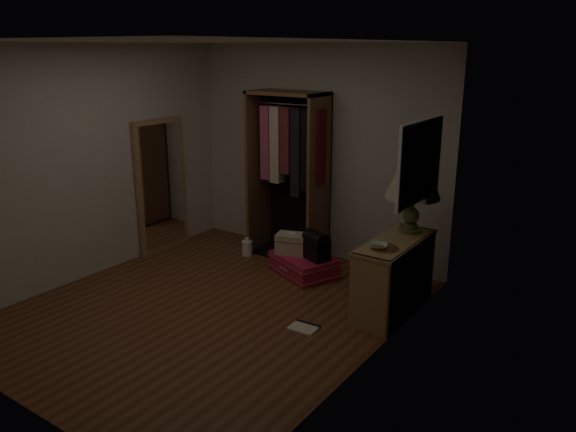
# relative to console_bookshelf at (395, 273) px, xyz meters

# --- Properties ---
(ground) EXTENTS (4.00, 4.00, 0.00)m
(ground) POSITION_rel_console_bookshelf_xyz_m (-1.54, -1.02, -0.40)
(ground) COLOR #583019
(ground) RESTS_ON ground
(room_walls) EXTENTS (3.52, 4.02, 2.60)m
(room_walls) POSITION_rel_console_bookshelf_xyz_m (-1.46, -0.98, 1.10)
(room_walls) COLOR beige
(room_walls) RESTS_ON ground
(console_bookshelf) EXTENTS (0.42, 1.12, 0.75)m
(console_bookshelf) POSITION_rel_console_bookshelf_xyz_m (0.00, 0.00, 0.00)
(console_bookshelf) COLOR #9E7B4C
(console_bookshelf) RESTS_ON ground
(open_wardrobe) EXTENTS (0.99, 0.50, 2.05)m
(open_wardrobe) POSITION_rel_console_bookshelf_xyz_m (-1.76, 0.74, 0.81)
(open_wardrobe) COLOR brown
(open_wardrobe) RESTS_ON ground
(floor_mirror) EXTENTS (0.06, 0.80, 1.70)m
(floor_mirror) POSITION_rel_console_bookshelf_xyz_m (-3.24, -0.02, 0.45)
(floor_mirror) COLOR #9E744C
(floor_mirror) RESTS_ON ground
(pink_suitcase) EXTENTS (0.91, 0.80, 0.23)m
(pink_suitcase) POSITION_rel_console_bookshelf_xyz_m (-1.26, 0.28, -0.29)
(pink_suitcase) COLOR #BE173B
(pink_suitcase) RESTS_ON ground
(train_case) EXTENTS (0.41, 0.34, 0.25)m
(train_case) POSITION_rel_console_bookshelf_xyz_m (-1.42, 0.26, -0.05)
(train_case) COLOR #BDAD90
(train_case) RESTS_ON pink_suitcase
(black_bag) EXTENTS (0.36, 0.30, 0.33)m
(black_bag) POSITION_rel_console_bookshelf_xyz_m (-1.08, 0.26, -0.00)
(black_bag) COLOR black
(black_bag) RESTS_ON pink_suitcase
(table_lamp) EXTENTS (0.62, 0.62, 0.69)m
(table_lamp) POSITION_rel_console_bookshelf_xyz_m (0.00, 0.32, 0.85)
(table_lamp) COLOR #4C5A2C
(table_lamp) RESTS_ON console_bookshelf
(brass_tray) EXTENTS (0.33, 0.33, 0.02)m
(brass_tray) POSITION_rel_console_bookshelf_xyz_m (0.00, -0.29, 0.36)
(brass_tray) COLOR #9F763D
(brass_tray) RESTS_ON console_bookshelf
(ceramic_bowl) EXTENTS (0.23, 0.23, 0.04)m
(ceramic_bowl) POSITION_rel_console_bookshelf_xyz_m (-0.05, -0.32, 0.37)
(ceramic_bowl) COLOR #B5D9B5
(ceramic_bowl) RESTS_ON console_bookshelf
(white_jug) EXTENTS (0.15, 0.15, 0.23)m
(white_jug) POSITION_rel_console_bookshelf_xyz_m (-2.19, 0.38, -0.30)
(white_jug) COLOR white
(white_jug) RESTS_ON ground
(floor_book) EXTENTS (0.27, 0.22, 0.02)m
(floor_book) POSITION_rel_console_bookshelf_xyz_m (-0.53, -0.83, -0.39)
(floor_book) COLOR beige
(floor_book) RESTS_ON ground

